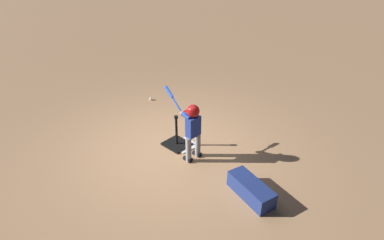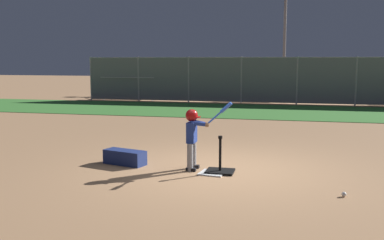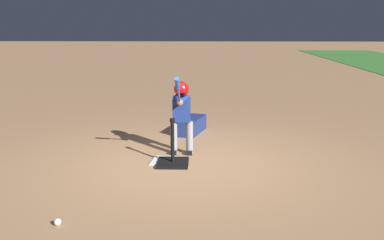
# 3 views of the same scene
# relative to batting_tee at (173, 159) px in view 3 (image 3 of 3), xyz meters

# --- Properties ---
(ground_plane) EXTENTS (90.00, 90.00, 0.00)m
(ground_plane) POSITION_rel_batting_tee_xyz_m (0.04, 0.18, -0.08)
(ground_plane) COLOR #AD7F56
(home_plate) EXTENTS (0.49, 0.49, 0.02)m
(home_plate) POSITION_rel_batting_tee_xyz_m (-0.12, -0.10, -0.07)
(home_plate) COLOR white
(home_plate) RESTS_ON ground_plane
(batting_tee) EXTENTS (0.50, 0.45, 0.67)m
(batting_tee) POSITION_rel_batting_tee_xyz_m (0.00, 0.00, 0.00)
(batting_tee) COLOR black
(batting_tee) RESTS_ON ground_plane
(batter_child) EXTENTS (0.87, 0.36, 1.28)m
(batter_child) POSITION_rel_batting_tee_xyz_m (-0.52, 0.10, 0.64)
(batter_child) COLOR gray
(batter_child) RESTS_ON ground_plane
(baseball) EXTENTS (0.07, 0.07, 0.07)m
(baseball) POSITION_rel_batting_tee_xyz_m (2.04, -1.02, -0.04)
(baseball) COLOR white
(baseball) RESTS_ON ground_plane
(equipment_bag) EXTENTS (0.90, 0.54, 0.28)m
(equipment_bag) POSITION_rel_batting_tee_xyz_m (-1.92, 0.21, 0.06)
(equipment_bag) COLOR navy
(equipment_bag) RESTS_ON ground_plane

